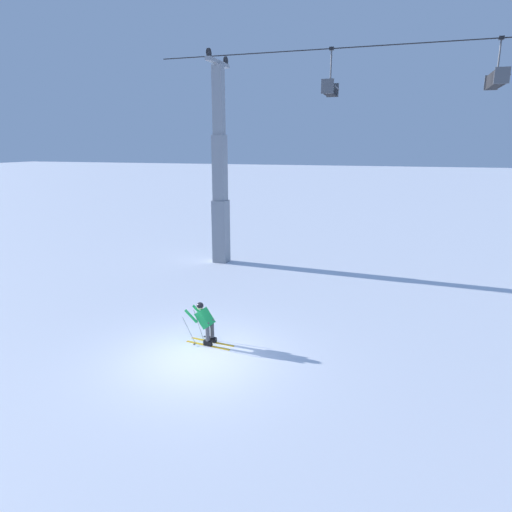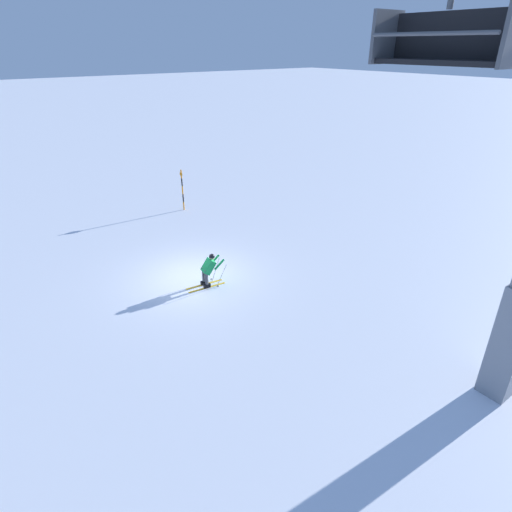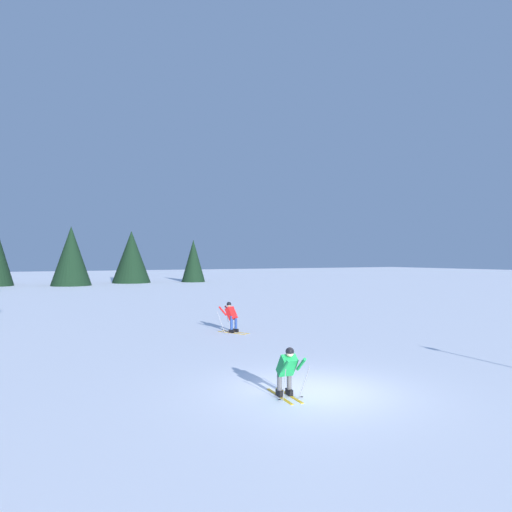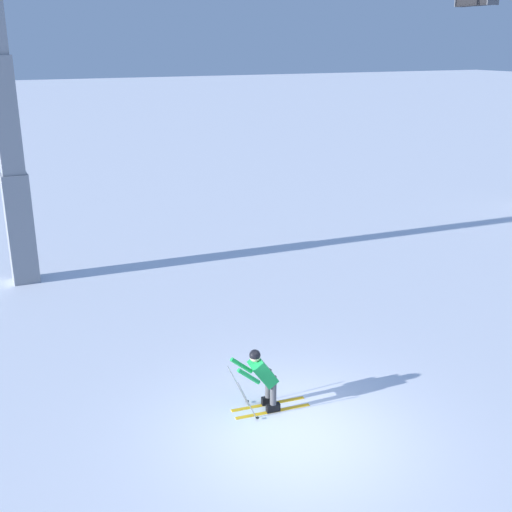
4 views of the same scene
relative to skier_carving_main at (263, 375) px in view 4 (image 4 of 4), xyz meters
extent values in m
plane|color=white|center=(0.18, -1.04, -0.78)|extent=(260.00, 260.00, 0.00)
cube|color=yellow|center=(0.16, -0.16, -0.77)|extent=(1.58, 0.28, 0.01)
cube|color=black|center=(0.16, -0.16, -0.69)|extent=(0.29, 0.14, 0.16)
cylinder|color=#4C4C51|center=(0.16, -0.16, -0.29)|extent=(0.13, 0.13, 0.63)
cube|color=yellow|center=(0.19, 0.12, -0.77)|extent=(1.58, 0.28, 0.01)
cube|color=black|center=(0.19, 0.12, -0.69)|extent=(0.29, 0.14, 0.16)
cylinder|color=#4C4C51|center=(0.19, 0.12, -0.29)|extent=(0.13, 0.13, 0.63)
cube|color=green|center=(0.01, 0.00, 0.08)|extent=(0.59, 0.48, 0.62)
sphere|color=beige|center=(-0.16, 0.02, 0.44)|extent=(0.21, 0.21, 0.21)
sphere|color=black|center=(-0.16, 0.02, 0.48)|extent=(0.23, 0.23, 0.23)
cylinder|color=green|center=(-0.39, -0.18, 0.17)|extent=(0.48, 0.14, 0.42)
cylinder|color=gray|center=(-0.43, -0.23, -0.38)|extent=(0.49, 0.08, 1.06)
cylinder|color=black|center=(-0.26, -0.29, -0.73)|extent=(0.07, 0.07, 0.01)
cylinder|color=green|center=(-0.34, 0.27, 0.17)|extent=(0.48, 0.14, 0.42)
cylinder|color=gray|center=(-0.36, 0.32, -0.38)|extent=(0.47, 0.20, 1.06)
cylinder|color=black|center=(-0.18, 0.35, -0.73)|extent=(0.07, 0.07, 0.01)
cube|color=gray|center=(-3.39, 9.84, 0.91)|extent=(0.77, 0.77, 3.38)
cube|color=gray|center=(-3.39, 9.84, 4.29)|extent=(0.64, 0.64, 3.38)
cube|color=black|center=(14.01, 9.84, 7.67)|extent=(0.45, 1.72, 0.06)
camera|label=1|loc=(5.60, -12.23, 5.48)|focal=31.25mm
camera|label=2|loc=(7.32, 12.97, 7.96)|focal=29.61mm
camera|label=3|loc=(-10.76, 6.80, 2.95)|focal=33.49mm
camera|label=4|loc=(-5.00, -10.04, 6.29)|focal=44.54mm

